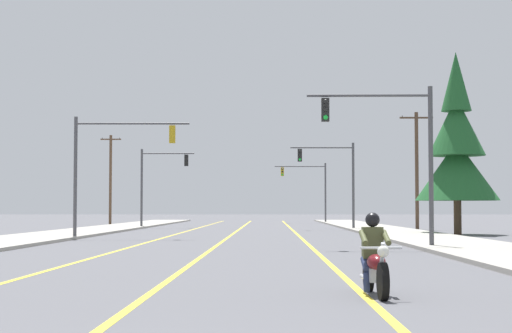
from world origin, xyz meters
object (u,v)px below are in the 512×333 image
Objects in this scene: traffic_signal_mid_right at (335,172)px; traffic_signal_near_right at (395,141)px; conifer_tree_right_verge_far at (457,150)px; traffic_signal_near_left at (109,157)px; traffic_signal_far_right at (311,183)px; utility_pole_right_far at (417,168)px; motorcycle_with_rider at (375,262)px; traffic_signal_mid_left at (157,176)px; utility_pole_left_far at (110,178)px.

traffic_signal_near_right is at bearing -89.83° from traffic_signal_mid_right.
traffic_signal_near_left is at bearing -161.63° from conifer_tree_right_verge_far.
traffic_signal_near_right is 0.58× the size of conifer_tree_right_verge_far.
traffic_signal_far_right is at bearing 90.51° from traffic_signal_near_right.
utility_pole_right_far is 0.79× the size of conifer_tree_right_verge_far.
traffic_signal_near_left reaches higher than motorcycle_with_rider.
traffic_signal_near_right is 29.03m from utility_pole_right_far.
motorcycle_with_rider is at bearing -93.67° from traffic_signal_mid_right.
traffic_signal_mid_left is 0.73× the size of utility_pole_left_far.
utility_pole_right_far is 0.99× the size of utility_pole_left_far.
utility_pole_right_far is (5.93, 0.73, 0.38)m from traffic_signal_mid_right.
motorcycle_with_rider is at bearing -78.18° from traffic_signal_mid_left.
traffic_signal_far_right is at bearing 19.19° from utility_pole_left_far.
traffic_signal_near_left is 1.00× the size of traffic_signal_mid_right.
motorcycle_with_rider is 0.21× the size of conifer_tree_right_verge_far.
traffic_signal_far_right is 0.58× the size of conifer_tree_right_verge_far.
utility_pole_left_far reaches higher than traffic_signal_far_right.
traffic_signal_mid_right is (2.88, 44.88, 3.49)m from motorcycle_with_rider.
traffic_signal_near_left is 25.97m from utility_pole_right_far.
traffic_signal_near_right is 51.94m from utility_pole_left_far.
traffic_signal_mid_left is (-13.56, 6.18, -0.02)m from traffic_signal_mid_right.
utility_pole_left_far is at bearing 104.62° from motorcycle_with_rider.
utility_pole_right_far is at bearing -76.47° from traffic_signal_far_right.
utility_pole_right_far is (18.78, 17.94, 0.30)m from traffic_signal_near_left.
traffic_signal_near_right is 16.65m from traffic_signal_near_left.
conifer_tree_right_verge_far reaches higher than traffic_signal_far_right.
utility_pole_left_far is 40.62m from conifer_tree_right_verge_far.
traffic_signal_near_right is 17.92m from conifer_tree_right_verge_far.
traffic_signal_near_right is 1.00× the size of traffic_signal_mid_right.
conifer_tree_right_verge_far is (6.21, -10.88, 0.81)m from traffic_signal_mid_right.
traffic_signal_mid_right is 0.58× the size of conifer_tree_right_verge_far.
utility_pole_left_far is at bearing 100.62° from traffic_signal_near_left.
traffic_signal_near_right is at bearing -68.06° from traffic_signal_mid_left.
conifer_tree_right_verge_far is (19.06, 6.33, 0.73)m from traffic_signal_near_left.
conifer_tree_right_verge_far is (19.77, -17.06, 0.83)m from traffic_signal_mid_left.
motorcycle_with_rider is 45.11m from traffic_signal_mid_right.
traffic_signal_near_right is 54.73m from traffic_signal_far_right.
traffic_signal_near_left is 38.12m from utility_pole_left_far.
conifer_tree_right_verge_far is at bearing 18.37° from traffic_signal_near_left.
utility_pole_right_far is (8.81, 45.61, 3.87)m from motorcycle_with_rider.
utility_pole_left_far is (-7.02, 37.46, 0.30)m from traffic_signal_near_left.
conifer_tree_right_verge_far is at bearing -60.28° from traffic_signal_mid_right.
motorcycle_with_rider is 46.61m from utility_pole_right_far.
traffic_signal_mid_left is at bearing 139.21° from conifer_tree_right_verge_far.
utility_pole_left_far is at bearing -160.81° from traffic_signal_far_right.
utility_pole_left_far is at bearing 112.60° from traffic_signal_near_right.
traffic_signal_near_right is 1.00× the size of traffic_signal_near_left.
motorcycle_with_rider is at bearing -99.78° from traffic_signal_near_right.
utility_pole_left_far is (-19.47, -6.78, 0.33)m from traffic_signal_far_right.
traffic_signal_near_left is (-9.97, 27.67, 3.57)m from motorcycle_with_rider.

